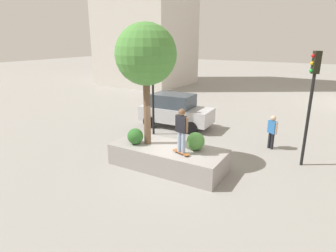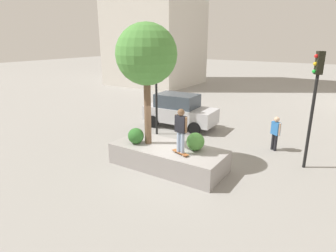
% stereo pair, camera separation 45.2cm
% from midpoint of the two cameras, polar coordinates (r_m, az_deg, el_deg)
% --- Properties ---
extents(ground_plane, '(120.00, 120.00, 0.00)m').
position_cam_midpoint_polar(ground_plane, '(11.72, -0.07, -8.74)').
color(ground_plane, gray).
extents(planter_ledge, '(4.70, 2.02, 0.87)m').
position_cam_midpoint_polar(planter_ledge, '(11.79, -1.10, -6.23)').
color(planter_ledge, gray).
rests_on(planter_ledge, ground).
extents(plaza_tree, '(2.40, 2.40, 4.85)m').
position_cam_midpoint_polar(plaza_tree, '(11.35, -5.62, 13.89)').
color(plaza_tree, brown).
rests_on(plaza_tree, planter_ledge).
extents(boxwood_shrub, '(0.71, 0.71, 0.71)m').
position_cam_midpoint_polar(boxwood_shrub, '(11.27, 4.40, -3.06)').
color(boxwood_shrub, '#4C8C3D').
rests_on(boxwood_shrub, planter_ledge).
extents(hedge_clump, '(0.67, 0.67, 0.67)m').
position_cam_midpoint_polar(hedge_clump, '(11.98, -7.62, -2.06)').
color(hedge_clump, '#2D6628').
rests_on(hedge_clump, planter_ledge).
extents(skateboard, '(0.82, 0.47, 0.07)m').
position_cam_midpoint_polar(skateboard, '(10.96, 1.47, -5.31)').
color(skateboard, brown).
rests_on(skateboard, planter_ledge).
extents(skateboarder, '(0.57, 0.27, 1.70)m').
position_cam_midpoint_polar(skateboarder, '(10.62, 1.51, -0.31)').
color(skateboarder, '#8C9EB7').
rests_on(skateboarder, skateboard).
extents(sedan_parked, '(4.33, 2.15, 1.98)m').
position_cam_midpoint_polar(sedan_parked, '(16.99, 0.72, 3.12)').
color(sedan_parked, '#B7B7BC').
rests_on(sedan_parked, ground).
extents(traffic_light_corner, '(0.37, 0.36, 4.66)m').
position_cam_midpoint_polar(traffic_light_corner, '(12.42, 25.86, 6.43)').
color(traffic_light_corner, black).
rests_on(traffic_light_corner, ground).
extents(traffic_light_median, '(0.37, 0.37, 4.39)m').
position_cam_midpoint_polar(traffic_light_median, '(15.27, -3.92, 9.13)').
color(traffic_light_median, black).
rests_on(traffic_light_median, ground).
extents(passerby_with_bag, '(0.48, 0.40, 1.65)m').
position_cam_midpoint_polar(passerby_with_bag, '(14.37, 19.24, -0.71)').
color(passerby_with_bag, black).
rests_on(passerby_with_bag, ground).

